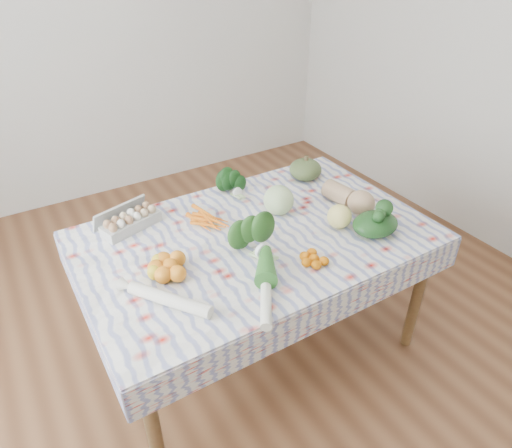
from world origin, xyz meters
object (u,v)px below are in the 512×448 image
butternut_squash (349,195)px  grapefruit (339,216)px  egg_carton (131,222)px  dining_table (256,248)px  cabbage (279,200)px  kabocha_squash (305,169)px

butternut_squash → grapefruit: butternut_squash is taller
egg_carton → grapefruit: 1.02m
dining_table → cabbage: size_ratio=10.31×
butternut_squash → dining_table: bearing=168.3°
grapefruit → kabocha_squash: bearing=71.6°
butternut_squash → egg_carton: bearing=151.2°
cabbage → butternut_squash: size_ratio=0.53×
kabocha_squash → grapefruit: (-0.17, -0.50, -0.00)m
cabbage → grapefruit: (0.18, -0.26, -0.02)m
cabbage → dining_table: bearing=-152.3°
egg_carton → grapefruit: bearing=-47.6°
dining_table → kabocha_squash: bearing=32.0°
egg_carton → grapefruit: size_ratio=2.44×
egg_carton → cabbage: cabbage is taller
dining_table → cabbage: 0.28m
cabbage → butternut_squash: bearing=-21.5°
dining_table → butternut_squash: size_ratio=5.46×
dining_table → cabbage: bearing=27.7°
egg_carton → kabocha_squash: size_ratio=1.56×
kabocha_squash → cabbage: (-0.35, -0.24, 0.02)m
egg_carton → cabbage: 0.74m
dining_table → butternut_squash: butternut_squash is taller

